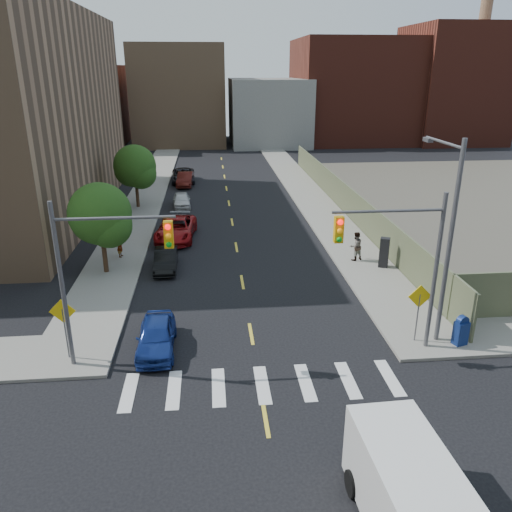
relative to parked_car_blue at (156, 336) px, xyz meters
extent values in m
plane|color=black|center=(4.20, -7.00, -0.68)|extent=(160.00, 160.00, 0.00)
cube|color=gray|center=(-3.55, 34.50, -0.60)|extent=(3.50, 73.00, 0.15)
cube|color=gray|center=(11.95, 34.50, -0.60)|extent=(3.50, 73.00, 0.15)
cube|color=#575F42|center=(13.80, 21.00, 0.57)|extent=(0.12, 44.00, 2.50)
cube|color=#592319|center=(-17.80, 63.00, 5.32)|extent=(14.00, 18.00, 12.00)
cube|color=#8C6B4C|center=(-1.80, 65.00, 6.82)|extent=(14.00, 16.00, 15.00)
cube|color=gray|center=(12.20, 63.00, 4.32)|extent=(12.00, 16.00, 10.00)
cube|color=#592319|center=(26.20, 65.00, 7.32)|extent=(18.00, 18.00, 16.00)
cube|color=#592319|center=(42.20, 63.00, 8.32)|extent=(14.00, 16.00, 18.00)
cylinder|color=#8C6B4C|center=(46.20, 63.00, 13.32)|extent=(1.80, 1.80, 28.00)
cylinder|color=#59595E|center=(-3.30, -1.00, 2.82)|extent=(0.18, 0.18, 7.00)
cylinder|color=#59595E|center=(-1.05, -1.00, 5.62)|extent=(4.50, 0.12, 0.12)
cube|color=#E5A50C|center=(0.90, -1.00, 4.92)|extent=(0.35, 0.30, 1.05)
cylinder|color=#59595E|center=(11.70, -1.00, 2.82)|extent=(0.18, 0.18, 7.00)
cylinder|color=#59595E|center=(9.45, -1.00, 5.62)|extent=(4.50, 0.12, 0.12)
cube|color=#E5A50C|center=(7.50, -1.00, 4.92)|extent=(0.35, 0.30, 1.05)
cylinder|color=#59595E|center=(12.40, -0.50, 3.82)|extent=(0.20, 0.20, 9.00)
cylinder|color=#59595E|center=(12.40, 1.20, 7.92)|extent=(0.12, 3.50, 0.12)
cube|color=#59595E|center=(12.40, 2.80, 7.82)|extent=(0.25, 0.60, 0.18)
cylinder|color=#59595E|center=(-3.60, -0.50, 0.52)|extent=(0.06, 0.06, 2.40)
cube|color=yellow|center=(-3.60, -0.50, 1.62)|extent=(1.06, 0.04, 1.06)
cylinder|color=#59595E|center=(11.40, -0.50, 0.52)|extent=(0.06, 0.06, 2.40)
cube|color=yellow|center=(11.40, -0.50, 1.62)|extent=(1.06, 0.04, 1.06)
cylinder|color=#59595E|center=(-3.60, 13.00, 0.52)|extent=(0.06, 0.06, 2.40)
cube|color=yellow|center=(-3.60, 13.00, 1.62)|extent=(1.06, 0.04, 1.06)
cylinder|color=#332114|center=(-3.80, 9.00, 0.64)|extent=(0.28, 0.28, 2.64)
sphere|color=#184313|center=(-3.80, 9.00, 3.04)|extent=(3.60, 3.60, 3.60)
sphere|color=#184313|center=(-3.30, 8.70, 2.44)|extent=(2.64, 2.64, 2.64)
sphere|color=#184313|center=(-4.20, 9.40, 2.62)|extent=(2.88, 2.88, 2.88)
cylinder|color=#332114|center=(-3.80, 24.00, 0.64)|extent=(0.28, 0.28, 2.64)
sphere|color=#184313|center=(-3.80, 24.00, 3.04)|extent=(3.60, 3.60, 3.60)
sphere|color=#184313|center=(-3.30, 23.70, 2.44)|extent=(2.64, 2.64, 2.64)
sphere|color=#184313|center=(-4.20, 24.40, 2.62)|extent=(2.88, 2.88, 2.88)
imported|color=navy|center=(0.00, 0.00, 0.00)|extent=(1.65, 4.00, 1.35)
imported|color=black|center=(-0.28, 9.40, -0.06)|extent=(1.37, 3.79, 1.24)
imported|color=maroon|center=(0.00, 15.17, 0.09)|extent=(2.99, 5.73, 1.54)
imported|color=#93969A|center=(0.00, 16.00, -0.02)|extent=(2.21, 4.64, 1.31)
imported|color=silver|center=(0.00, 24.08, -0.05)|extent=(1.73, 3.78, 1.26)
imported|color=#46120E|center=(0.00, 32.59, 0.03)|extent=(1.77, 4.40, 1.42)
imported|color=black|center=(-0.30, 34.43, 0.05)|extent=(2.59, 5.30, 1.45)
cube|color=white|center=(7.36, -10.18, 0.59)|extent=(2.22, 5.35, 2.23)
cube|color=black|center=(7.29, -8.15, 0.90)|extent=(1.92, 1.29, 0.91)
cylinder|color=black|center=(6.34, -8.49, -0.32)|extent=(0.31, 0.78, 0.77)
cylinder|color=black|center=(8.27, -8.42, -0.32)|extent=(0.31, 0.78, 0.77)
cube|color=navy|center=(13.23, -1.00, 0.01)|extent=(0.67, 0.59, 1.08)
cylinder|color=navy|center=(13.23, -1.00, 0.58)|extent=(0.61, 0.42, 0.55)
cube|color=black|center=(12.90, 8.20, 0.40)|extent=(0.69, 0.64, 1.85)
imported|color=gray|center=(-3.33, 11.47, 0.24)|extent=(0.43, 0.60, 1.53)
imported|color=gray|center=(11.51, 9.49, 0.39)|extent=(1.09, 0.97, 1.84)
camera|label=1|loc=(2.53, -19.26, 10.84)|focal=35.00mm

